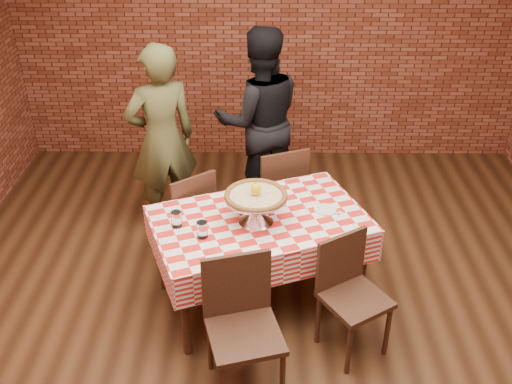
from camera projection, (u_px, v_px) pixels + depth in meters
ground at (275, 337)px, 4.33m from camera, size 6.00×6.00×0.00m
back_wall at (272, 30)px, 6.16m from camera, size 5.50×0.00×5.50m
table at (259, 259)px, 4.52m from camera, size 1.77×1.41×0.75m
tablecloth at (260, 233)px, 4.39m from camera, size 1.81×1.46×0.26m
pizza_stand at (256, 209)px, 4.24m from camera, size 0.63×0.63×0.21m
pizza at (256, 196)px, 4.18m from camera, size 0.62×0.62×0.03m
lemon at (256, 189)px, 4.15m from camera, size 0.10×0.10×0.09m
water_glass_left at (202, 230)px, 4.08m from camera, size 0.10×0.10×0.12m
water_glass_right at (176, 219)px, 4.20m from camera, size 0.10×0.10×0.12m
side_plate at (325, 210)px, 4.41m from camera, size 0.22×0.22×0.01m
sweetener_packet_a at (339, 213)px, 4.37m from camera, size 0.06×0.06×0.00m
sweetener_packet_b at (340, 215)px, 4.35m from camera, size 0.05×0.04×0.00m
condiment_caddy at (258, 190)px, 4.54m from camera, size 0.11×0.09×0.14m
chair_near_left at (245, 333)px, 3.71m from camera, size 0.56×0.56×0.94m
chair_near_right at (355, 301)px, 4.01m from camera, size 0.56×0.56×0.88m
chair_far_left at (184, 214)px, 4.94m from camera, size 0.57×0.57×0.89m
chair_far_right at (276, 189)px, 5.27m from camera, size 0.57×0.57×0.92m
diner_olive at (162, 140)px, 5.20m from camera, size 0.76×0.66×1.75m
diner_black at (260, 120)px, 5.52m from camera, size 0.98×0.83×1.79m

